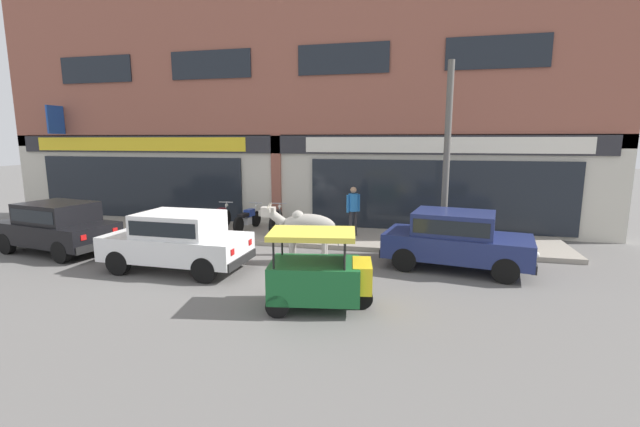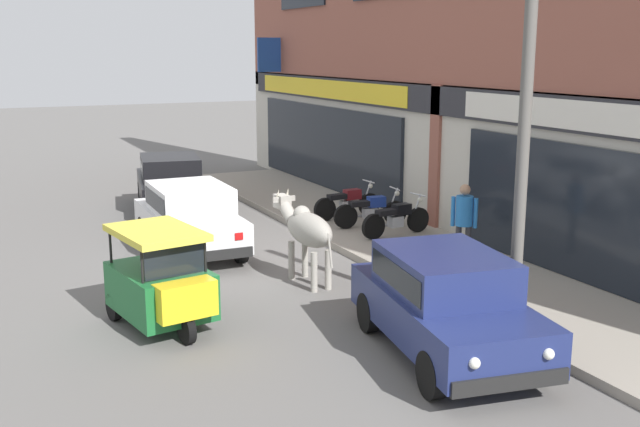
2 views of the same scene
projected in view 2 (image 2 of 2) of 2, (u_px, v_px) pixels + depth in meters
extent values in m
plane|color=#605E5B|center=(229.00, 257.00, 15.35)|extent=(90.00, 90.00, 0.00)
cube|color=gray|center=(381.00, 235.00, 16.86)|extent=(19.00, 2.84, 0.14)
cube|color=beige|center=(446.00, 159.00, 17.23)|extent=(23.00, 0.55, 3.40)
cube|color=#28282D|center=(437.00, 100.00, 16.81)|extent=(22.08, 0.08, 0.64)
cube|color=black|center=(324.00, 146.00, 22.23)|extent=(8.74, 0.10, 2.40)
cube|color=yellow|center=(324.00, 89.00, 21.85)|extent=(9.20, 0.05, 0.52)
cube|color=#8E5142|center=(435.00, 160.00, 17.10)|extent=(0.36, 0.12, 3.40)
cube|color=black|center=(635.00, 228.00, 12.11)|extent=(8.74, 0.10, 2.40)
cube|color=#1E479E|center=(269.00, 55.00, 24.39)|extent=(0.08, 0.80, 1.10)
ellipsoid|color=#9E998E|center=(309.00, 229.00, 13.38)|extent=(1.43, 0.61, 0.60)
sphere|color=#9E998E|center=(302.00, 214.00, 13.57)|extent=(0.32, 0.32, 0.32)
cylinder|color=#9E998E|center=(291.00, 260.00, 13.82)|extent=(0.12, 0.12, 0.72)
cylinder|color=#9E998E|center=(305.00, 258.00, 13.96)|extent=(0.12, 0.12, 0.72)
cylinder|color=#9E998E|center=(314.00, 272.00, 13.08)|extent=(0.12, 0.12, 0.72)
cylinder|color=#9E998E|center=(328.00, 270.00, 13.22)|extent=(0.12, 0.12, 0.72)
cylinder|color=#9E998E|center=(288.00, 213.00, 14.04)|extent=(0.48, 0.27, 0.43)
cube|color=#9E998E|center=(282.00, 202.00, 14.23)|extent=(0.37, 0.24, 0.26)
cube|color=slate|center=(278.00, 202.00, 14.39)|extent=(0.15, 0.17, 0.14)
cone|color=beige|center=(278.00, 193.00, 14.11)|extent=(0.12, 0.06, 0.19)
cone|color=beige|center=(288.00, 192.00, 14.20)|extent=(0.12, 0.06, 0.19)
cube|color=#9E998E|center=(276.00, 200.00, 14.07)|extent=(0.05, 0.14, 0.10)
cube|color=#9E998E|center=(291.00, 198.00, 14.22)|extent=(0.05, 0.14, 0.10)
cylinder|color=#9E998E|center=(330.00, 251.00, 12.79)|extent=(0.17, 0.05, 0.60)
cylinder|color=black|center=(144.00, 230.00, 16.37)|extent=(0.60, 0.19, 0.60)
cylinder|color=black|center=(208.00, 224.00, 16.96)|extent=(0.60, 0.19, 0.60)
cylinder|color=black|center=(169.00, 256.00, 14.33)|extent=(0.60, 0.19, 0.60)
cylinder|color=black|center=(240.00, 248.00, 14.91)|extent=(0.60, 0.19, 0.60)
cube|color=white|center=(190.00, 225.00, 15.58)|extent=(3.53, 1.67, 0.60)
cube|color=white|center=(190.00, 198.00, 15.36)|extent=(1.93, 1.48, 0.56)
cube|color=black|center=(190.00, 198.00, 15.36)|extent=(1.78, 1.50, 0.35)
cube|color=black|center=(170.00, 218.00, 17.16)|extent=(0.15, 1.52, 0.20)
cube|color=black|center=(214.00, 255.00, 14.09)|extent=(0.15, 1.52, 0.20)
sphere|color=silver|center=(149.00, 207.00, 16.93)|extent=(0.14, 0.14, 0.14)
sphere|color=silver|center=(190.00, 204.00, 17.32)|extent=(0.14, 0.14, 0.14)
cube|color=red|center=(188.00, 242.00, 13.80)|extent=(0.03, 0.16, 0.14)
cube|color=red|center=(239.00, 236.00, 14.20)|extent=(0.03, 0.16, 0.14)
cylinder|color=black|center=(536.00, 362.00, 9.48)|extent=(0.62, 0.28, 0.60)
cylinder|color=black|center=(432.00, 375.00, 9.09)|extent=(0.62, 0.28, 0.60)
cylinder|color=black|center=(456.00, 304.00, 11.64)|extent=(0.62, 0.28, 0.60)
cylinder|color=black|center=(368.00, 312.00, 11.25)|extent=(0.62, 0.28, 0.60)
cube|color=navy|center=(446.00, 314.00, 10.30)|extent=(3.72, 2.17, 0.60)
cube|color=navy|center=(444.00, 272.00, 10.27)|extent=(2.12, 1.74, 0.56)
cube|color=black|center=(444.00, 272.00, 10.27)|extent=(1.97, 1.74, 0.35)
cube|color=black|center=(509.00, 382.00, 8.72)|extent=(0.38, 1.52, 0.20)
cube|color=black|center=(399.00, 291.00, 11.97)|extent=(0.38, 1.52, 0.20)
sphere|color=silver|center=(549.00, 354.00, 8.76)|extent=(0.14, 0.14, 0.14)
sphere|color=silver|center=(474.00, 363.00, 8.50)|extent=(0.14, 0.14, 0.14)
cube|color=red|center=(427.00, 269.00, 12.06)|extent=(0.06, 0.16, 0.14)
cube|color=red|center=(369.00, 274.00, 11.80)|extent=(0.06, 0.16, 0.14)
cylinder|color=black|center=(142.00, 193.00, 20.65)|extent=(0.62, 0.28, 0.60)
cylinder|color=black|center=(194.00, 190.00, 21.02)|extent=(0.62, 0.28, 0.60)
cylinder|color=black|center=(145.00, 210.00, 18.48)|extent=(0.62, 0.28, 0.60)
cylinder|color=black|center=(204.00, 206.00, 18.85)|extent=(0.62, 0.28, 0.60)
cube|color=black|center=(171.00, 188.00, 19.69)|extent=(3.73, 2.20, 0.60)
cube|color=black|center=(170.00, 167.00, 19.47)|extent=(2.13, 1.76, 0.56)
cube|color=black|center=(170.00, 167.00, 19.47)|extent=(1.98, 1.75, 0.35)
cube|color=black|center=(166.00, 185.00, 21.36)|extent=(0.39, 1.52, 0.20)
cube|color=black|center=(177.00, 210.00, 18.10)|extent=(0.39, 1.52, 0.20)
sphere|color=silver|center=(149.00, 175.00, 21.20)|extent=(0.14, 0.14, 0.14)
sphere|color=silver|center=(183.00, 174.00, 21.45)|extent=(0.14, 0.14, 0.14)
cube|color=red|center=(155.00, 198.00, 17.88)|extent=(0.06, 0.16, 0.14)
cube|color=red|center=(197.00, 196.00, 18.14)|extent=(0.06, 0.16, 0.14)
cylinder|color=black|center=(187.00, 329.00, 10.79)|extent=(0.45, 0.19, 0.44)
cylinder|color=black|center=(175.00, 295.00, 12.32)|extent=(0.45, 0.19, 0.44)
cylinder|color=black|center=(114.00, 307.00, 11.74)|extent=(0.45, 0.19, 0.44)
cube|color=#19602D|center=(160.00, 290.00, 11.43)|extent=(1.87, 1.42, 0.70)
cube|color=yellow|center=(185.00, 300.00, 10.69)|extent=(0.50, 0.92, 0.52)
cylinder|color=black|center=(205.00, 254.00, 11.12)|extent=(0.04, 0.04, 0.55)
cylinder|color=black|center=(142.00, 265.00, 10.57)|extent=(0.04, 0.04, 0.55)
cylinder|color=black|center=(170.00, 237.00, 12.14)|extent=(0.04, 0.04, 0.55)
cylinder|color=black|center=(110.00, 246.00, 11.59)|extent=(0.04, 0.04, 0.55)
cube|color=#DBCC42|center=(156.00, 232.00, 11.28)|extent=(1.77, 1.35, 0.10)
cube|color=black|center=(174.00, 260.00, 10.84)|extent=(0.18, 0.92, 0.50)
cylinder|color=black|center=(369.00, 204.00, 18.50)|extent=(0.13, 0.56, 0.56)
cylinder|color=black|center=(325.00, 209.00, 17.92)|extent=(0.13, 0.56, 0.56)
cube|color=#B2B5BA|center=(347.00, 205.00, 18.19)|extent=(0.22, 0.33, 0.24)
cube|color=maroon|center=(352.00, 194.00, 18.21)|extent=(0.26, 0.41, 0.24)
cube|color=black|center=(338.00, 197.00, 18.03)|extent=(0.25, 0.53, 0.12)
cylinder|color=#B2B5BA|center=(367.00, 193.00, 18.41)|extent=(0.05, 0.27, 0.59)
cylinder|color=#B2B5BA|center=(369.00, 181.00, 18.37)|extent=(0.52, 0.06, 0.03)
sphere|color=silver|center=(371.00, 186.00, 18.42)|extent=(0.12, 0.12, 0.12)
cylinder|color=#B2B5BA|center=(331.00, 209.00, 18.14)|extent=(0.09, 0.48, 0.06)
cylinder|color=black|center=(395.00, 213.00, 17.56)|extent=(0.16, 0.57, 0.56)
cylinder|color=black|center=(346.00, 217.00, 17.15)|extent=(0.16, 0.57, 0.56)
cube|color=#B2B5BA|center=(370.00, 213.00, 17.34)|extent=(0.23, 0.34, 0.24)
cube|color=navy|center=(376.00, 202.00, 17.33)|extent=(0.28, 0.42, 0.24)
cube|color=black|center=(360.00, 204.00, 17.21)|extent=(0.27, 0.54, 0.12)
cylinder|color=#B2B5BA|center=(393.00, 200.00, 17.48)|extent=(0.07, 0.27, 0.59)
cylinder|color=#B2B5BA|center=(395.00, 188.00, 17.43)|extent=(0.52, 0.08, 0.03)
sphere|color=silver|center=(397.00, 193.00, 17.47)|extent=(0.12, 0.12, 0.12)
cylinder|color=#B2B5BA|center=(354.00, 217.00, 17.34)|extent=(0.11, 0.48, 0.06)
cylinder|color=black|center=(418.00, 220.00, 16.83)|extent=(0.17, 0.57, 0.56)
cylinder|color=black|center=(373.00, 227.00, 16.17)|extent=(0.17, 0.57, 0.56)
cube|color=#B2B5BA|center=(395.00, 221.00, 16.48)|extent=(0.24, 0.34, 0.24)
cube|color=black|center=(401.00, 209.00, 16.51)|extent=(0.29, 0.43, 0.24)
cube|color=black|center=(387.00, 212.00, 16.30)|extent=(0.28, 0.54, 0.12)
cylinder|color=#B2B5BA|center=(416.00, 207.00, 16.74)|extent=(0.07, 0.27, 0.59)
cylinder|color=#B2B5BA|center=(418.00, 195.00, 16.70)|extent=(0.52, 0.10, 0.03)
sphere|color=silver|center=(420.00, 200.00, 16.75)|extent=(0.12, 0.12, 0.12)
cylinder|color=#B2B5BA|center=(379.00, 226.00, 16.40)|extent=(0.12, 0.48, 0.06)
cylinder|color=#2D2D33|center=(458.00, 246.00, 14.06)|extent=(0.11, 0.11, 0.82)
cylinder|color=#2D2D33|center=(468.00, 247.00, 14.00)|extent=(0.11, 0.11, 0.82)
cylinder|color=#236BB7|center=(464.00, 211.00, 13.88)|extent=(0.32, 0.32, 0.56)
cylinder|color=#236BB7|center=(453.00, 211.00, 13.97)|extent=(0.08, 0.08, 0.56)
cylinder|color=#236BB7|center=(476.00, 213.00, 13.81)|extent=(0.08, 0.08, 0.56)
sphere|color=tan|center=(465.00, 190.00, 13.80)|extent=(0.20, 0.20, 0.20)
cylinder|color=#595651|center=(523.00, 152.00, 10.68)|extent=(0.18, 0.18, 5.18)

